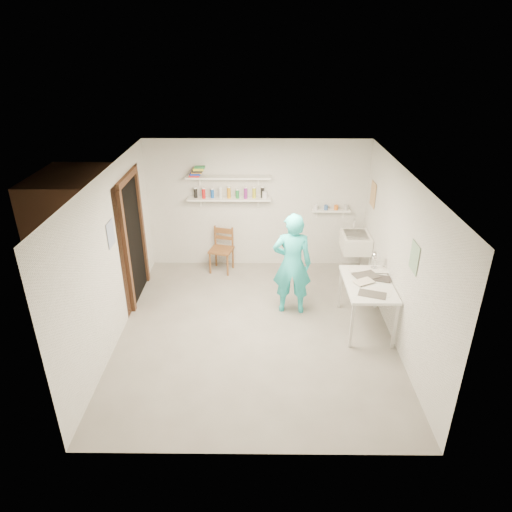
{
  "coord_description": "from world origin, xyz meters",
  "views": [
    {
      "loc": [
        0.06,
        -5.68,
        4.0
      ],
      "look_at": [
        0.0,
        0.4,
        1.05
      ],
      "focal_mm": 32.0,
      "sensor_mm": 36.0,
      "label": 1
    }
  ],
  "objects_px": {
    "belfast_sink": "(355,242)",
    "wooden_chair": "(221,250)",
    "man": "(292,264)",
    "work_table": "(366,305)",
    "wall_clock": "(291,242)",
    "desk_lamp": "(376,256)"
  },
  "relations": [
    {
      "from": "man",
      "to": "desk_lamp",
      "type": "relative_size",
      "value": 11.74
    },
    {
      "from": "belfast_sink",
      "to": "wooden_chair",
      "type": "relative_size",
      "value": 0.7
    },
    {
      "from": "belfast_sink",
      "to": "work_table",
      "type": "xyz_separation_m",
      "value": [
        -0.11,
        -1.57,
        -0.32
      ]
    },
    {
      "from": "work_table",
      "to": "desk_lamp",
      "type": "height_order",
      "value": "desk_lamp"
    },
    {
      "from": "man",
      "to": "work_table",
      "type": "distance_m",
      "value": 1.26
    },
    {
      "from": "man",
      "to": "wall_clock",
      "type": "xyz_separation_m",
      "value": [
        -0.01,
        0.22,
        0.28
      ]
    },
    {
      "from": "man",
      "to": "work_table",
      "type": "xyz_separation_m",
      "value": [
        1.09,
        -0.44,
        -0.45
      ]
    },
    {
      "from": "belfast_sink",
      "to": "desk_lamp",
      "type": "xyz_separation_m",
      "value": [
        0.08,
        -1.11,
        0.27
      ]
    },
    {
      "from": "wooden_chair",
      "to": "desk_lamp",
      "type": "distance_m",
      "value": 2.87
    },
    {
      "from": "belfast_sink",
      "to": "man",
      "type": "xyz_separation_m",
      "value": [
        -1.2,
        -1.13,
        0.13
      ]
    },
    {
      "from": "wall_clock",
      "to": "wooden_chair",
      "type": "distance_m",
      "value": 1.78
    },
    {
      "from": "wooden_chair",
      "to": "desk_lamp",
      "type": "xyz_separation_m",
      "value": [
        2.48,
        -1.34,
        0.55
      ]
    },
    {
      "from": "wall_clock",
      "to": "desk_lamp",
      "type": "xyz_separation_m",
      "value": [
        1.29,
        -0.21,
        -0.13
      ]
    },
    {
      "from": "wooden_chair",
      "to": "belfast_sink",
      "type": "bearing_deg",
      "value": 9.44
    },
    {
      "from": "desk_lamp",
      "to": "man",
      "type": "bearing_deg",
      "value": -179.49
    },
    {
      "from": "desk_lamp",
      "to": "work_table",
      "type": "bearing_deg",
      "value": -112.42
    },
    {
      "from": "man",
      "to": "wooden_chair",
      "type": "distance_m",
      "value": 1.86
    },
    {
      "from": "desk_lamp",
      "to": "wall_clock",
      "type": "bearing_deg",
      "value": 170.79
    },
    {
      "from": "belfast_sink",
      "to": "wooden_chair",
      "type": "height_order",
      "value": "wooden_chair"
    },
    {
      "from": "belfast_sink",
      "to": "wall_clock",
      "type": "height_order",
      "value": "wall_clock"
    },
    {
      "from": "wall_clock",
      "to": "belfast_sink",
      "type": "bearing_deg",
      "value": 40.07
    },
    {
      "from": "wall_clock",
      "to": "wooden_chair",
      "type": "relative_size",
      "value": 0.35
    }
  ]
}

